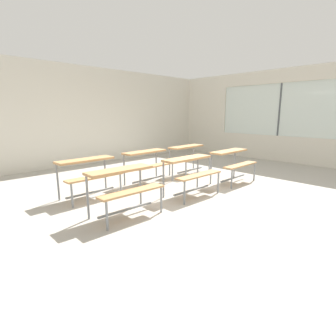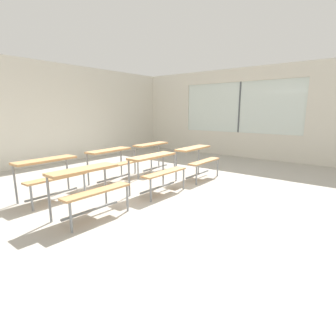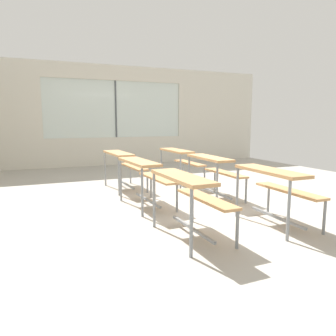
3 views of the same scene
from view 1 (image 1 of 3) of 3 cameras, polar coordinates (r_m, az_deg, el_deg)
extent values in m
cube|color=#ADA89E|center=(5.29, 4.82, -6.03)|extent=(10.00, 9.00, 0.05)
cube|color=silver|center=(8.68, -18.34, 10.66)|extent=(10.00, 0.12, 3.00)
cube|color=silver|center=(9.47, 25.30, 3.64)|extent=(0.12, 9.00, 0.85)
cube|color=silver|center=(9.47, 26.62, 17.83)|extent=(0.12, 9.00, 0.45)
cube|color=silver|center=(11.15, 8.31, 12.30)|extent=(0.12, 1.90, 1.70)
cube|color=silver|center=(9.59, 23.15, 11.57)|extent=(0.02, 4.20, 1.70)
cube|color=#4C5156|center=(9.59, 23.15, 11.57)|extent=(0.06, 0.05, 1.70)
cube|color=tan|center=(4.18, -10.42, -0.43)|extent=(1.10, 0.34, 0.04)
cube|color=tan|center=(4.00, -7.76, -5.08)|extent=(1.10, 0.24, 0.03)
cylinder|color=gray|center=(4.16, -17.11, -5.98)|extent=(0.04, 0.04, 0.72)
cylinder|color=gray|center=(4.66, -6.02, -3.60)|extent=(0.04, 0.04, 0.72)
cylinder|color=gray|center=(3.74, -13.17, -10.05)|extent=(0.04, 0.04, 0.44)
cylinder|color=gray|center=(4.29, -1.50, -6.85)|extent=(0.04, 0.04, 0.44)
cube|color=gray|center=(4.25, -9.06, -8.93)|extent=(1.00, 0.05, 0.03)
cube|color=tan|center=(5.17, 4.15, 2.08)|extent=(1.10, 0.33, 0.04)
cube|color=tan|center=(5.02, 6.79, -1.53)|extent=(1.10, 0.23, 0.03)
cylinder|color=gray|center=(5.00, -0.99, -2.46)|extent=(0.04, 0.04, 0.72)
cylinder|color=gray|center=(5.70, 6.46, -0.73)|extent=(0.04, 0.04, 0.72)
cylinder|color=gray|center=(4.66, 3.60, -5.34)|extent=(0.04, 0.04, 0.44)
cylinder|color=gray|center=(5.41, 10.88, -3.10)|extent=(0.04, 0.04, 0.44)
cube|color=gray|center=(5.22, 5.18, -4.83)|extent=(1.00, 0.04, 0.03)
cube|color=tan|center=(6.29, 13.16, 3.55)|extent=(1.10, 0.33, 0.04)
cube|color=tan|center=(6.18, 15.54, 0.64)|extent=(1.10, 0.23, 0.03)
cylinder|color=gray|center=(6.02, 9.32, -0.14)|extent=(0.04, 0.04, 0.72)
cylinder|color=gray|center=(6.84, 14.27, 1.10)|extent=(0.04, 0.04, 0.72)
cylinder|color=gray|center=(5.76, 13.70, -2.31)|extent=(0.04, 0.04, 0.44)
cylinder|color=gray|center=(6.61, 18.28, -0.75)|extent=(0.04, 0.04, 0.44)
cube|color=gray|center=(6.34, 13.96, -2.15)|extent=(1.00, 0.04, 0.03)
cube|color=tan|center=(5.24, -17.55, 1.68)|extent=(1.11, 0.34, 0.04)
cube|color=tan|center=(5.02, -15.64, -1.90)|extent=(1.10, 0.24, 0.03)
cylinder|color=gray|center=(5.24, -22.86, -2.75)|extent=(0.04, 0.04, 0.72)
cylinder|color=gray|center=(5.67, -13.52, -1.06)|extent=(0.04, 0.04, 0.72)
cylinder|color=gray|center=(4.78, -20.18, -5.62)|extent=(0.04, 0.04, 0.44)
cylinder|color=gray|center=(5.25, -10.28, -3.51)|extent=(0.04, 0.04, 0.44)
cube|color=gray|center=(5.26, -16.41, -5.16)|extent=(1.00, 0.05, 0.03)
cube|color=tan|center=(6.06, -5.07, 3.52)|extent=(1.11, 0.38, 0.04)
cube|color=tan|center=(5.88, -2.94, 0.52)|extent=(1.11, 0.28, 0.03)
cylinder|color=gray|center=(5.92, -9.51, -0.35)|extent=(0.04, 0.04, 0.72)
cylinder|color=gray|center=(6.56, -2.58, 1.00)|extent=(0.04, 0.04, 0.72)
cylinder|color=gray|center=(5.54, -5.99, -2.59)|extent=(0.04, 0.04, 0.44)
cylinder|color=gray|center=(6.22, 0.98, -0.92)|extent=(0.04, 0.04, 0.44)
cube|color=gray|center=(6.08, -4.08, -2.40)|extent=(1.00, 0.08, 0.03)
cube|color=tan|center=(7.00, 4.01, 4.66)|extent=(1.11, 0.37, 0.04)
cube|color=tan|center=(6.85, 6.04, 2.09)|extent=(1.11, 0.27, 0.03)
cylinder|color=gray|center=(6.78, 0.35, 1.37)|extent=(0.04, 0.04, 0.72)
cylinder|color=gray|center=(7.53, 5.58, 2.37)|extent=(0.04, 0.04, 0.72)
cylinder|color=gray|center=(6.45, 3.91, -0.47)|extent=(0.04, 0.04, 0.44)
cylinder|color=gray|center=(7.23, 8.98, 0.76)|extent=(0.04, 0.04, 0.44)
cube|color=gray|center=(7.02, 4.81, -0.47)|extent=(1.00, 0.07, 0.03)
camera|label=3|loc=(6.21, -52.54, 4.91)|focal=34.00mm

